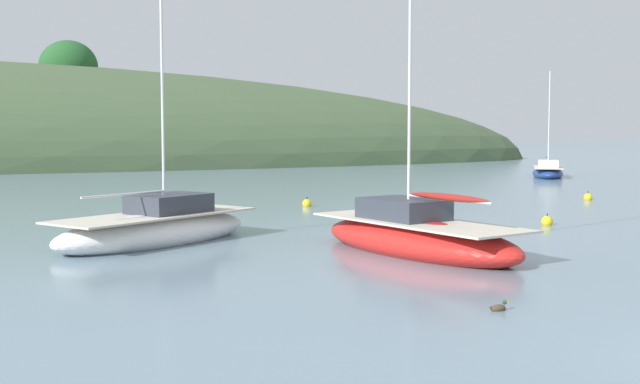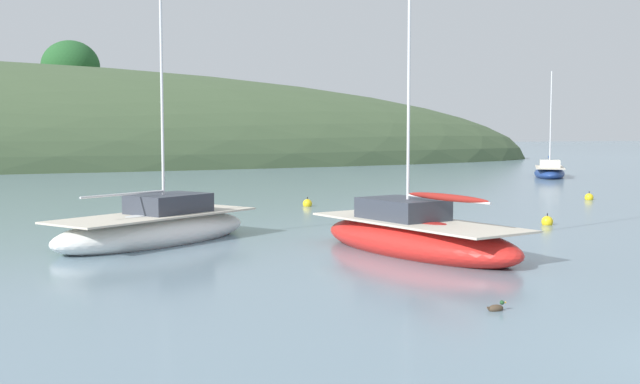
% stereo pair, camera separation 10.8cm
% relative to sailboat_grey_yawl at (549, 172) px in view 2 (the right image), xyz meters
% --- Properties ---
extents(sailboat_grey_yawl, '(5.60, 6.60, 8.23)m').
position_rel_sailboat_grey_yawl_xyz_m(sailboat_grey_yawl, '(0.00, 0.00, 0.00)').
color(sailboat_grey_yawl, navy).
rests_on(sailboat_grey_yawl, ground).
extents(sailboat_navy_dinghy, '(7.81, 6.32, 9.59)m').
position_rel_sailboat_grey_yawl_xyz_m(sailboat_navy_dinghy, '(-33.79, -24.44, 0.05)').
color(sailboat_navy_dinghy, white).
rests_on(sailboat_navy_dinghy, ground).
extents(sailboat_cream_ketch, '(4.40, 8.20, 10.38)m').
position_rel_sailboat_grey_yawl_xyz_m(sailboat_cream_ketch, '(-27.07, -29.23, 0.06)').
color(sailboat_cream_ketch, red).
rests_on(sailboat_cream_ketch, ground).
extents(mooring_buoy_outer, '(0.44, 0.44, 0.54)m').
position_rel_sailboat_grey_yawl_xyz_m(mooring_buoy_outer, '(-19.21, -25.04, -0.28)').
color(mooring_buoy_outer, yellow).
rests_on(mooring_buoy_outer, ground).
extents(mooring_buoy_channel, '(0.44, 0.44, 0.54)m').
position_rel_sailboat_grey_yawl_xyz_m(mooring_buoy_channel, '(-10.46, -16.93, -0.28)').
color(mooring_buoy_channel, yellow).
rests_on(mooring_buoy_channel, ground).
extents(mooring_buoy_inner, '(0.44, 0.44, 0.54)m').
position_rel_sailboat_grey_yawl_xyz_m(mooring_buoy_inner, '(-25.15, -14.92, -0.28)').
color(mooring_buoy_inner, yellow).
rests_on(mooring_buoy_inner, ground).
extents(duck_lone_right, '(0.42, 0.18, 0.24)m').
position_rel_sailboat_grey_yawl_xyz_m(duck_lone_right, '(-29.10, -36.44, -0.35)').
color(duck_lone_right, '#473828').
rests_on(duck_lone_right, ground).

